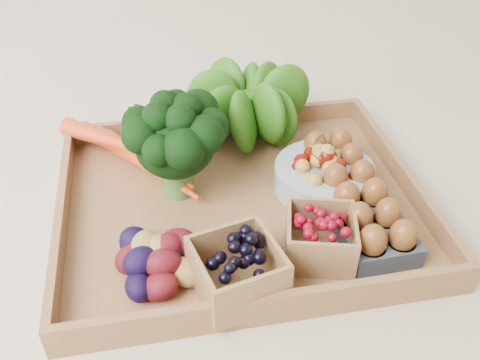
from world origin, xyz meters
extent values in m
plane|color=beige|center=(0.00, 0.00, 0.00)|extent=(4.00, 4.00, 0.00)
cube|color=olive|center=(0.00, 0.00, 0.01)|extent=(0.55, 0.45, 0.01)
sphere|color=#144F0C|center=(0.06, 0.20, 0.09)|extent=(0.14, 0.14, 0.14)
cylinder|color=#8C9EA5|center=(0.14, 0.01, 0.04)|extent=(0.16, 0.16, 0.04)
cube|color=#3A434A|center=(0.17, -0.04, 0.03)|extent=(0.11, 0.28, 0.03)
cube|color=black|center=(-0.04, -0.17, 0.05)|extent=(0.13, 0.13, 0.07)
cube|color=maroon|center=(0.09, -0.13, 0.05)|extent=(0.12, 0.12, 0.06)
camera|label=1|loc=(-0.12, -0.63, 0.56)|focal=40.00mm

